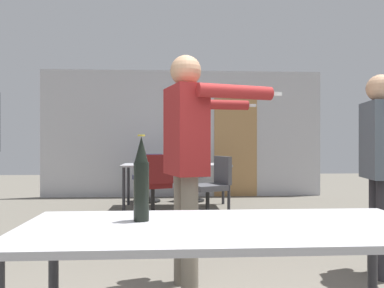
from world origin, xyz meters
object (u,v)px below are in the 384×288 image
(office_chair_side_rolled, at_px, (148,180))
(person_left_plaid, at_px, (188,144))
(person_center_tall, at_px, (188,146))
(office_chair_far_left, at_px, (193,177))
(drink_cup, at_px, (170,161))
(office_chair_near_pushed, at_px, (154,188))
(office_chair_mid_tucked, at_px, (212,189))
(beer_bottle, at_px, (141,180))
(person_near_casual, at_px, (382,154))

(office_chair_side_rolled, bearing_deg, person_left_plaid, -95.97)
(person_center_tall, height_order, office_chair_side_rolled, person_center_tall)
(office_chair_far_left, relative_size, drink_cup, 8.34)
(office_chair_near_pushed, bearing_deg, office_chair_side_rolled, 75.79)
(person_left_plaid, bearing_deg, office_chair_mid_tucked, 154.77)
(office_chair_near_pushed, height_order, office_chair_mid_tucked, office_chair_near_pushed)
(beer_bottle, bearing_deg, person_near_casual, 34.02)
(person_left_plaid, relative_size, person_near_casual, 1.08)
(office_chair_near_pushed, distance_m, office_chair_mid_tucked, 0.86)
(office_chair_side_rolled, bearing_deg, office_chair_near_pushed, -100.42)
(person_left_plaid, height_order, office_chair_far_left, person_left_plaid)
(office_chair_near_pushed, bearing_deg, beer_bottle, -109.94)
(office_chair_far_left, height_order, office_chair_near_pushed, office_chair_far_left)
(office_chair_far_left, bearing_deg, person_left_plaid, 124.74)
(office_chair_far_left, bearing_deg, person_near_casual, 146.43)
(person_near_casual, height_order, office_chair_near_pushed, person_near_casual)
(person_left_plaid, relative_size, drink_cup, 15.80)
(office_chair_side_rolled, relative_size, beer_bottle, 2.30)
(person_center_tall, distance_m, office_chair_mid_tucked, 2.84)
(office_chair_near_pushed, relative_size, drink_cup, 8.23)
(office_chair_far_left, xyz_separation_m, beer_bottle, (-0.57, -5.50, 0.48))
(office_chair_side_rolled, relative_size, drink_cup, 7.96)
(office_chair_near_pushed, height_order, beer_bottle, beer_bottle)
(office_chair_mid_tucked, bearing_deg, office_chair_far_left, -16.29)
(person_near_casual, bearing_deg, beer_bottle, -45.59)
(office_chair_far_left, height_order, office_chair_mid_tucked, office_chair_far_left)
(office_chair_near_pushed, distance_m, beer_bottle, 3.89)
(person_near_casual, bearing_deg, person_center_tall, -74.98)
(person_near_casual, xyz_separation_m, beer_bottle, (-1.89, -1.28, -0.08))
(person_near_casual, relative_size, drink_cup, 14.63)
(office_chair_near_pushed, height_order, drink_cup, office_chair_near_pushed)
(office_chair_far_left, xyz_separation_m, office_chair_mid_tucked, (0.18, -1.65, -0.03))
(office_chair_near_pushed, bearing_deg, person_near_casual, -73.77)
(drink_cup, bearing_deg, person_center_tall, -87.78)
(office_chair_mid_tucked, bearing_deg, office_chair_near_pushed, 67.53)
(office_chair_far_left, xyz_separation_m, drink_cup, (-0.44, -0.94, 0.35))
(beer_bottle, xyz_separation_m, drink_cup, (0.13, 4.56, -0.13))
(office_chair_side_rolled, distance_m, drink_cup, 0.97)
(person_center_tall, relative_size, beer_bottle, 4.49)
(person_near_casual, xyz_separation_m, office_chair_side_rolled, (-2.18, 4.06, -0.60))
(person_near_casual, relative_size, office_chair_side_rolled, 1.84)
(person_left_plaid, xyz_separation_m, office_chair_side_rolled, (-0.62, 3.01, -0.68))
(office_chair_side_rolled, bearing_deg, person_near_casual, -79.44)
(person_near_casual, xyz_separation_m, drink_cup, (-1.76, 3.29, -0.21))
(office_chair_mid_tucked, bearing_deg, office_chair_side_rolled, 12.69)
(person_center_tall, relative_size, office_chair_near_pushed, 1.89)
(office_chair_side_rolled, distance_m, beer_bottle, 5.37)
(person_near_casual, distance_m, office_chair_side_rolled, 4.65)
(person_near_casual, bearing_deg, office_chair_mid_tucked, -145.92)
(drink_cup, bearing_deg, person_near_casual, -61.88)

